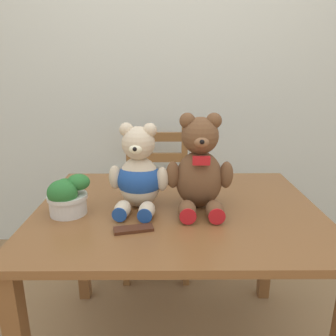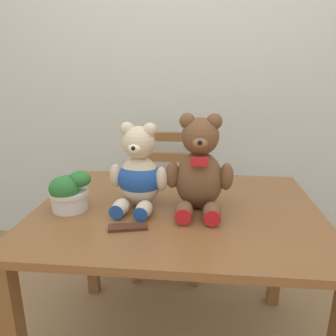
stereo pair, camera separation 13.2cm
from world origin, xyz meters
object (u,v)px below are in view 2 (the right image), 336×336
(potted_plant, at_px, (69,192))
(chocolate_bar, at_px, (128,227))
(wooden_chair_behind, at_px, (168,200))
(teddy_bear_right, at_px, (199,170))
(teddy_bear_left, at_px, (139,174))

(potted_plant, bearing_deg, chocolate_bar, -27.63)
(chocolate_bar, bearing_deg, wooden_chair_behind, 86.83)
(teddy_bear_right, distance_m, chocolate_bar, 0.36)
(teddy_bear_left, relative_size, chocolate_bar, 2.51)
(teddy_bear_left, height_order, chocolate_bar, teddy_bear_left)
(wooden_chair_behind, xyz_separation_m, teddy_bear_right, (0.20, -0.76, 0.46))
(teddy_bear_left, distance_m, teddy_bear_right, 0.25)
(wooden_chair_behind, bearing_deg, potted_plant, 68.67)
(wooden_chair_behind, height_order, teddy_bear_left, teddy_bear_left)
(teddy_bear_left, distance_m, chocolate_bar, 0.25)
(teddy_bear_right, xyz_separation_m, chocolate_bar, (-0.25, -0.20, -0.16))
(teddy_bear_right, relative_size, chocolate_bar, 2.78)
(teddy_bear_left, xyz_separation_m, chocolate_bar, (-0.01, -0.21, -0.13))
(teddy_bear_left, xyz_separation_m, teddy_bear_right, (0.24, -0.01, 0.03))
(teddy_bear_right, height_order, potted_plant, teddy_bear_right)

